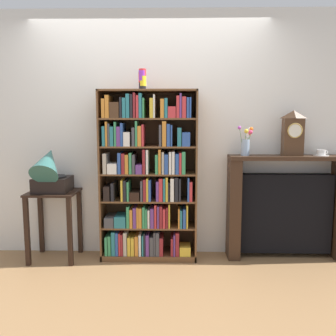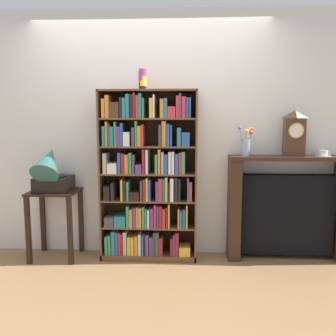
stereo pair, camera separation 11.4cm
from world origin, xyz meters
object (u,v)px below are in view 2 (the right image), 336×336
at_px(cup_stack, 142,79).
at_px(fireplace_mantel, 287,209).
at_px(mantel_clock, 294,133).
at_px(gramophone, 51,171).
at_px(flower_vase, 247,143).
at_px(bookshelf, 147,181).
at_px(side_table_left, 55,210).
at_px(teacup_with_saucer, 323,154).

relative_size(cup_stack, fireplace_mantel, 0.17).
bearing_deg(mantel_clock, gramophone, -176.58).
distance_m(mantel_clock, flower_vase, 0.48).
distance_m(bookshelf, side_table_left, 1.02).
relative_size(cup_stack, side_table_left, 0.28).
distance_m(side_table_left, fireplace_mantel, 2.45).
xyz_separation_m(fireplace_mantel, teacup_with_saucer, (0.33, -0.02, 0.59)).
relative_size(side_table_left, gramophone, 1.35).
height_order(bookshelf, fireplace_mantel, bookshelf).
xyz_separation_m(side_table_left, mantel_clock, (2.47, 0.08, 0.81)).
xyz_separation_m(bookshelf, gramophone, (-0.97, -0.12, 0.12)).
bearing_deg(side_table_left, cup_stack, 1.59).
height_order(cup_stack, teacup_with_saucer, cup_stack).
xyz_separation_m(bookshelf, side_table_left, (-0.97, -0.05, -0.31)).
distance_m(fireplace_mantel, mantel_clock, 0.79).
bearing_deg(teacup_with_saucer, side_table_left, -178.38).
bearing_deg(bookshelf, side_table_left, -177.09).
bearing_deg(fireplace_mantel, cup_stack, -177.06).
xyz_separation_m(bookshelf, flower_vase, (1.03, 0.03, 0.40)).
bearing_deg(side_table_left, flower_vase, 2.26).
xyz_separation_m(cup_stack, teacup_with_saucer, (1.83, 0.05, -0.74)).
xyz_separation_m(gramophone, flower_vase, (2.00, 0.15, 0.28)).
bearing_deg(bookshelf, flower_vase, 1.64).
height_order(mantel_clock, teacup_with_saucer, mantel_clock).
relative_size(side_table_left, flower_vase, 2.37).
distance_m(bookshelf, gramophone, 0.99).
distance_m(gramophone, fireplace_mantel, 2.48).
bearing_deg(flower_vase, teacup_with_saucer, -0.02).
distance_m(fireplace_mantel, teacup_with_saucer, 0.67).
distance_m(side_table_left, flower_vase, 2.12).
relative_size(fireplace_mantel, teacup_with_saucer, 8.00).
bearing_deg(gramophone, side_table_left, 90.00).
xyz_separation_m(cup_stack, flower_vase, (1.06, 0.05, -0.63)).
bearing_deg(side_table_left, teacup_with_saucer, 1.62).
bearing_deg(fireplace_mantel, teacup_with_saucer, -4.32).
relative_size(bookshelf, flower_vase, 5.75).
distance_m(gramophone, flower_vase, 2.02).
relative_size(bookshelf, mantel_clock, 3.80).
distance_m(bookshelf, cup_stack, 1.03).
xyz_separation_m(mantel_clock, flower_vase, (-0.47, 0.00, -0.10)).
distance_m(bookshelf, fireplace_mantel, 1.50).
xyz_separation_m(mantel_clock, teacup_with_saucer, (0.30, 0.00, -0.21)).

